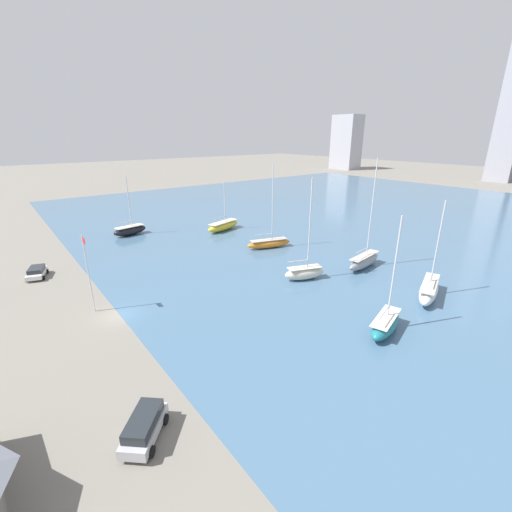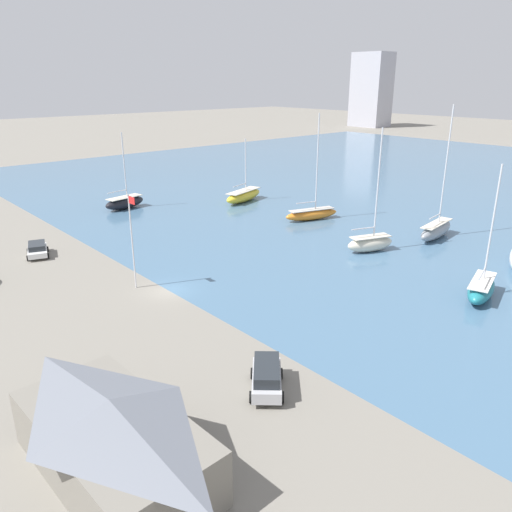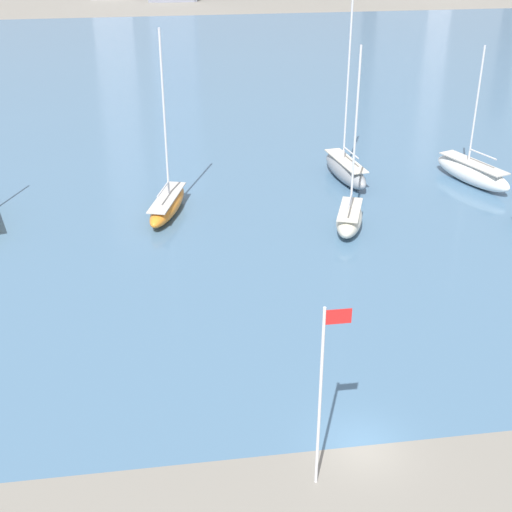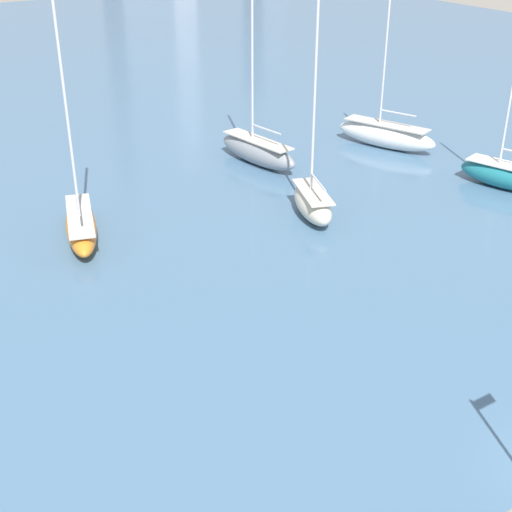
{
  "view_description": "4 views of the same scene",
  "coord_description": "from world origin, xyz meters",
  "px_view_note": "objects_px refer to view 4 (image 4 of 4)",
  "views": [
    {
      "loc": [
        38.15,
        -9.2,
        20.28
      ],
      "look_at": [
        5.2,
        16.45,
        5.31
      ],
      "focal_mm": 24.0,
      "sensor_mm": 36.0,
      "label": 1
    },
    {
      "loc": [
        39.94,
        -23.64,
        19.87
      ],
      "look_at": [
        2.9,
        9.05,
        2.3
      ],
      "focal_mm": 35.0,
      "sensor_mm": 36.0,
      "label": 2
    },
    {
      "loc": [
        -9.22,
        -26.35,
        24.79
      ],
      "look_at": [
        -2.98,
        16.59,
        2.51
      ],
      "focal_mm": 50.0,
      "sensor_mm": 36.0,
      "label": 3
    },
    {
      "loc": [
        -21.45,
        -10.9,
        20.3
      ],
      "look_at": [
        -2.78,
        18.45,
        2.21
      ],
      "focal_mm": 50.0,
      "sensor_mm": 36.0,
      "label": 4
    }
  ],
  "objects_px": {
    "sailboat_teal": "(504,175)",
    "sailboat_orange": "(81,224)",
    "sailboat_cream": "(313,202)",
    "sailboat_gray": "(258,150)",
    "sailboat_white": "(386,135)"
  },
  "relations": [
    {
      "from": "sailboat_teal",
      "to": "sailboat_gray",
      "type": "bearing_deg",
      "value": 115.62
    },
    {
      "from": "sailboat_gray",
      "to": "sailboat_orange",
      "type": "bearing_deg",
      "value": -170.09
    },
    {
      "from": "sailboat_orange",
      "to": "sailboat_white",
      "type": "height_order",
      "value": "sailboat_orange"
    },
    {
      "from": "sailboat_orange",
      "to": "sailboat_gray",
      "type": "distance_m",
      "value": 17.95
    },
    {
      "from": "sailboat_cream",
      "to": "sailboat_gray",
      "type": "relative_size",
      "value": 0.87
    },
    {
      "from": "sailboat_white",
      "to": "sailboat_gray",
      "type": "bearing_deg",
      "value": 147.75
    },
    {
      "from": "sailboat_orange",
      "to": "sailboat_gray",
      "type": "bearing_deg",
      "value": 35.16
    },
    {
      "from": "sailboat_orange",
      "to": "sailboat_cream",
      "type": "relative_size",
      "value": 1.04
    },
    {
      "from": "sailboat_teal",
      "to": "sailboat_orange",
      "type": "bearing_deg",
      "value": 147.25
    },
    {
      "from": "sailboat_cream",
      "to": "sailboat_teal",
      "type": "xyz_separation_m",
      "value": [
        15.42,
        -3.39,
        -0.07
      ]
    },
    {
      "from": "sailboat_orange",
      "to": "sailboat_white",
      "type": "bearing_deg",
      "value": 23.36
    },
    {
      "from": "sailboat_cream",
      "to": "sailboat_teal",
      "type": "distance_m",
      "value": 15.79
    },
    {
      "from": "sailboat_orange",
      "to": "sailboat_gray",
      "type": "relative_size",
      "value": 0.91
    },
    {
      "from": "sailboat_cream",
      "to": "sailboat_white",
      "type": "bearing_deg",
      "value": 51.2
    },
    {
      "from": "sailboat_gray",
      "to": "sailboat_white",
      "type": "bearing_deg",
      "value": -19.83
    }
  ]
}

